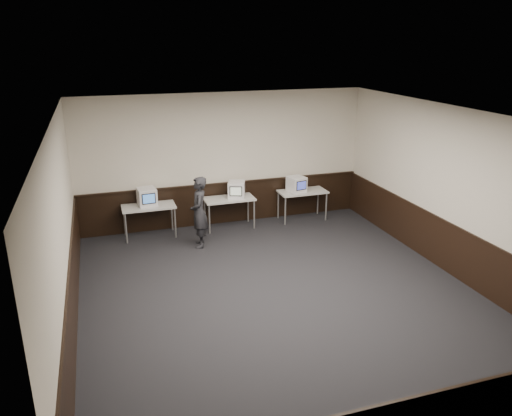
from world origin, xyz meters
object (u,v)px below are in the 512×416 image
(desk_right, at_px, (302,194))
(emac_left, at_px, (147,197))
(emac_right, at_px, (297,184))
(person, at_px, (199,212))
(desk_left, at_px, (149,209))
(desk_center, at_px, (229,201))
(emac_center, at_px, (236,190))

(desk_right, distance_m, emac_left, 3.83)
(emac_left, height_order, emac_right, emac_left)
(person, bearing_deg, desk_right, 118.47)
(emac_left, bearing_deg, desk_right, -5.87)
(desk_right, bearing_deg, desk_left, 180.00)
(desk_right, xyz_separation_m, emac_left, (-3.82, 0.04, 0.28))
(desk_right, distance_m, emac_right, 0.32)
(desk_left, bearing_deg, emac_left, 115.96)
(desk_center, bearing_deg, emac_left, 178.91)
(emac_left, relative_size, person, 0.30)
(emac_left, xyz_separation_m, person, (1.01, -0.94, -0.16))
(emac_center, height_order, person, person)
(desk_left, xyz_separation_m, desk_center, (1.90, 0.00, 0.00))
(desk_left, relative_size, emac_center, 2.31)
(emac_center, bearing_deg, emac_right, 19.06)
(desk_right, relative_size, emac_left, 2.54)
(desk_right, relative_size, emac_right, 2.47)
(desk_left, height_order, desk_center, same)
(desk_left, distance_m, desk_right, 3.80)
(person, bearing_deg, desk_center, 145.38)
(emac_left, height_order, person, person)
(desk_right, relative_size, emac_center, 2.31)
(emac_center, xyz_separation_m, emac_right, (1.54, -0.01, -0.00))
(desk_center, height_order, person, person)
(desk_left, distance_m, person, 1.34)
(emac_left, relative_size, emac_right, 0.98)
(emac_left, bearing_deg, emac_right, -6.17)
(desk_center, relative_size, desk_right, 1.00)
(desk_left, relative_size, desk_right, 1.00)
(desk_left, relative_size, person, 0.76)
(emac_right, bearing_deg, desk_right, -7.76)
(desk_center, xyz_separation_m, emac_left, (-1.92, 0.04, 0.28))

